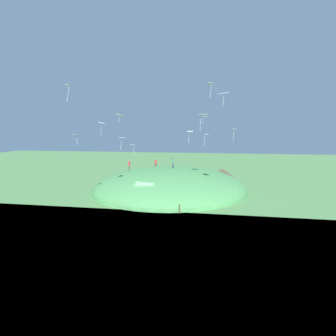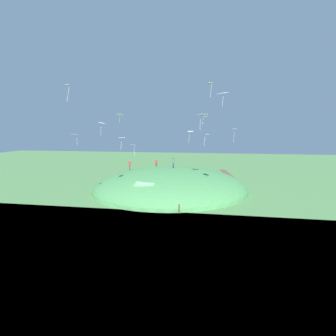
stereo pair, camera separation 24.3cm
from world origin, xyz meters
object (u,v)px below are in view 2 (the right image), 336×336
(person_near_shore, at_px, (156,163))
(kite_8, at_px, (190,132))
(person_walking_path, at_px, (130,164))
(mooring_post, at_px, (179,209))
(kite_5, at_px, (210,85))
(kite_10, at_px, (102,123))
(kite_0, at_px, (234,130))
(person_watching_kites, at_px, (173,161))
(kite_9, at_px, (204,117))
(kite_7, at_px, (133,146))
(kite_3, at_px, (222,94))
(kite_12, at_px, (68,87))
(kite_2, at_px, (202,115))
(kite_4, at_px, (120,115))
(kite_1, at_px, (75,135))
(kite_6, at_px, (122,138))
(kite_11, at_px, (206,135))

(person_near_shore, xyz_separation_m, kite_8, (-6.65, -7.20, 5.89))
(person_walking_path, height_order, mooring_post, person_walking_path)
(kite_5, xyz_separation_m, kite_10, (-7.62, 11.45, -4.97))
(person_near_shore, relative_size, kite_0, 0.83)
(mooring_post, bearing_deg, kite_10, 95.16)
(person_watching_kites, xyz_separation_m, person_near_shore, (9.09, 4.78, -1.40))
(person_near_shore, bearing_deg, kite_0, -31.97)
(kite_0, distance_m, kite_5, 10.81)
(kite_9, bearing_deg, person_watching_kites, 86.61)
(kite_5, distance_m, kite_7, 16.64)
(kite_3, relative_size, kite_12, 0.70)
(kite_0, xyz_separation_m, kite_2, (-11.95, 4.25, 1.68))
(kite_0, bearing_deg, kite_4, 89.61)
(kite_1, xyz_separation_m, mooring_post, (1.28, -11.55, -8.16))
(person_walking_path, distance_m, kite_12, 19.45)
(kite_8, relative_size, kite_10, 1.34)
(kite_6, bearing_deg, kite_8, -48.66)
(kite_8, bearing_deg, person_near_shore, 47.27)
(person_near_shore, relative_size, kite_4, 1.27)
(kite_8, bearing_deg, kite_6, 131.34)
(person_near_shore, bearing_deg, person_watching_kites, -68.28)
(kite_0, bearing_deg, kite_7, 94.75)
(person_near_shore, distance_m, kite_0, 16.83)
(person_walking_path, distance_m, kite_4, 8.47)
(kite_0, bearing_deg, person_watching_kites, 103.68)
(kite_2, xyz_separation_m, kite_12, (-3.06, 15.22, 3.22))
(kite_3, relative_size, kite_7, 0.70)
(person_walking_path, xyz_separation_m, kite_5, (-9.56, -13.98, 11.53))
(kite_5, distance_m, kite_9, 7.11)
(kite_4, bearing_deg, person_near_shore, -34.92)
(kite_0, bearing_deg, kite_5, 157.53)
(person_watching_kites, xyz_separation_m, kite_1, (-14.40, 8.73, 4.23))
(person_watching_kites, xyz_separation_m, kite_2, (-9.70, -5.01, 6.55))
(kite_0, relative_size, kite_4, 1.54)
(kite_10, bearing_deg, kite_5, -56.33)
(kite_1, height_order, kite_9, kite_9)
(kite_8, xyz_separation_m, kite_9, (-2.72, -2.36, 2.30))
(person_walking_path, xyz_separation_m, kite_9, (-3.58, -13.02, 7.81))
(kite_4, height_order, kite_12, kite_12)
(kite_2, height_order, kite_4, kite_4)
(person_walking_path, relative_size, kite_7, 0.92)
(kite_5, bearing_deg, kite_9, 9.17)
(kite_2, height_order, kite_3, kite_3)
(kite_7, bearing_deg, kite_5, -119.79)
(kite_8, distance_m, kite_9, 4.27)
(kite_9, relative_size, kite_11, 0.63)
(person_walking_path, xyz_separation_m, kite_1, (-17.70, 0.49, 5.25))
(kite_7, bearing_deg, person_walking_path, 31.16)
(person_watching_kites, relative_size, kite_9, 1.52)
(person_watching_kites, distance_m, person_walking_path, 8.94)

